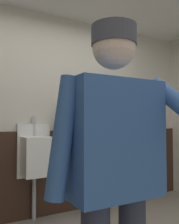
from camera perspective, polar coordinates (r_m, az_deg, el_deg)
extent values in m
cube|color=beige|center=(3.24, -9.47, -0.29)|extent=(5.00, 0.12, 2.57)
cube|color=#382319|center=(3.23, -9.09, -13.80)|extent=(4.40, 0.03, 1.06)
cube|color=white|center=(3.10, -13.01, -8.72)|extent=(0.40, 0.05, 0.65)
cube|color=white|center=(2.94, -12.08, -10.06)|extent=(0.34, 0.30, 0.45)
cylinder|color=#B7BABF|center=(3.07, -12.91, -3.26)|extent=(0.04, 0.04, 0.24)
cylinder|color=#B7BABF|center=(3.17, -12.89, -18.73)|extent=(0.05, 0.05, 0.55)
cube|color=white|center=(3.38, -0.59, -8.23)|extent=(0.40, 0.05, 0.65)
cube|color=white|center=(3.24, 0.87, -9.38)|extent=(0.34, 0.30, 0.45)
cylinder|color=#B7BABF|center=(3.36, -0.51, -3.23)|extent=(0.04, 0.04, 0.24)
cylinder|color=#B7BABF|center=(3.45, -0.26, -17.41)|extent=(0.05, 0.05, 0.55)
cube|color=#4C4C51|center=(3.03, -5.04, -6.55)|extent=(0.04, 0.40, 0.90)
cube|color=#335999|center=(1.23, 5.82, -6.11)|extent=(0.47, 0.24, 0.58)
cylinder|color=#335999|center=(1.10, -6.34, -5.85)|extent=(0.17, 0.09, 0.56)
sphere|color=beige|center=(1.29, 5.74, 14.76)|extent=(0.22, 0.22, 0.22)
cylinder|color=#3F3F47|center=(1.31, 5.73, 17.31)|extent=(0.23, 0.23, 0.10)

